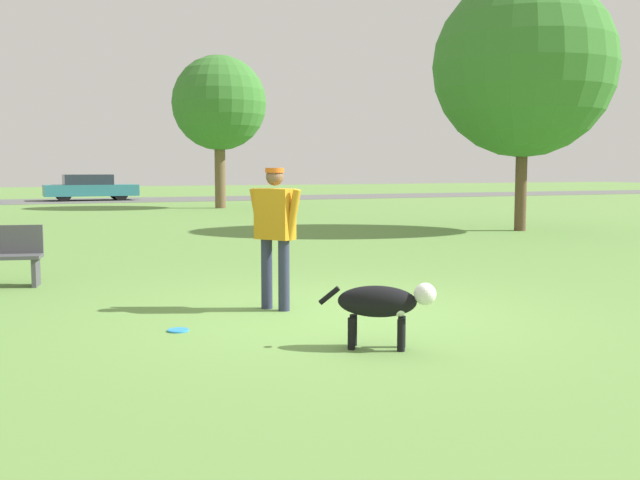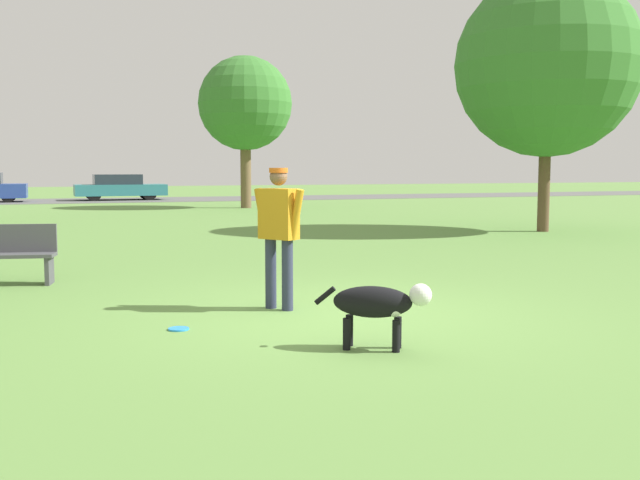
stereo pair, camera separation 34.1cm
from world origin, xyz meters
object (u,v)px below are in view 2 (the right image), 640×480
at_px(person, 279,226).
at_px(frisbee, 179,329).
at_px(tree_near_right, 547,65).
at_px(tree_far_right, 245,104).
at_px(dog, 379,304).
at_px(park_bench, 4,253).
at_px(parked_car_teal, 120,187).

xyz_separation_m(person, frisbee, (-1.28, -0.72, -0.96)).
bearing_deg(tree_near_right, tree_far_right, 108.04).
bearing_deg(dog, person, 128.79).
bearing_deg(tree_far_right, frisbee, -105.83).
distance_m(person, park_bench, 4.41).
distance_m(frisbee, parked_car_teal, 31.47).
distance_m(person, tree_near_right, 12.73).
bearing_deg(parked_car_teal, tree_far_right, -66.46).
relative_size(frisbee, tree_near_right, 0.03).
distance_m(dog, frisbee, 2.16).
bearing_deg(frisbee, tree_near_right, 38.80).
bearing_deg(dog, parked_car_teal, 120.10).
xyz_separation_m(frisbee, tree_far_right, (6.29, 22.21, 4.18)).
distance_m(frisbee, park_bench, 4.25).
relative_size(dog, tree_near_right, 0.15).
xyz_separation_m(dog, tree_far_right, (4.72, 23.63, 3.77)).
distance_m(person, tree_far_right, 22.30).
bearing_deg(dog, tree_far_right, 109.68).
relative_size(dog, frisbee, 4.58).
bearing_deg(tree_near_right, parked_car_teal, 110.78).
xyz_separation_m(dog, frisbee, (-1.57, 1.42, -0.41)).
bearing_deg(frisbee, person, 29.36).
relative_size(dog, parked_car_teal, 0.22).
distance_m(dog, tree_far_right, 24.39).
bearing_deg(parked_car_teal, park_bench, -99.17).
xyz_separation_m(parked_car_teal, park_bench, (-3.90, -27.59, -0.20)).
height_order(person, tree_far_right, tree_far_right).
xyz_separation_m(frisbee, parked_car_teal, (2.08, 31.40, 0.64)).
relative_size(tree_near_right, park_bench, 4.50).
distance_m(person, parked_car_teal, 30.69).
xyz_separation_m(person, tree_far_right, (5.02, 21.49, 3.22)).
xyz_separation_m(dog, tree_near_right, (9.15, 10.04, 3.79)).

